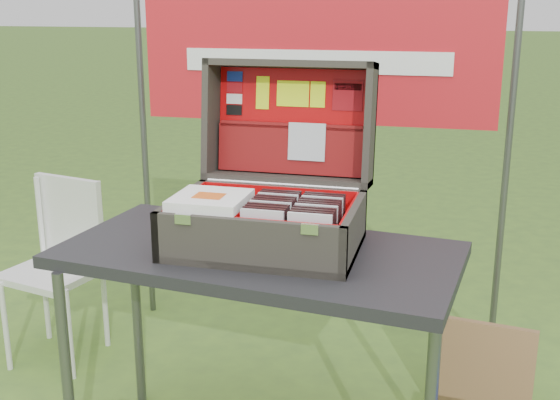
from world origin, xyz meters
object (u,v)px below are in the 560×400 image
(table, at_px, (260,360))
(suitcase, at_px, (270,158))
(cardboard_box, at_px, (486,371))
(chair, at_px, (53,275))

(table, bearing_deg, suitcase, 80.15)
(table, bearing_deg, cardboard_box, 39.69)
(table, height_order, suitcase, suitcase)
(chair, bearing_deg, table, -11.44)
(suitcase, xyz_separation_m, cardboard_box, (0.74, 0.43, -0.89))
(cardboard_box, bearing_deg, table, -138.55)
(chair, relative_size, cardboard_box, 2.15)
(suitcase, bearing_deg, cardboard_box, 30.05)
(chair, bearing_deg, cardboard_box, 13.09)
(chair, height_order, cardboard_box, chair)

